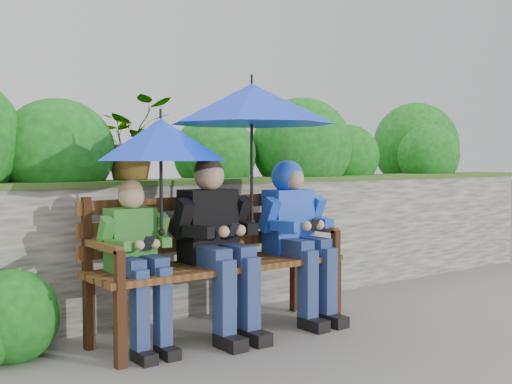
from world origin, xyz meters
TOP-DOWN VIEW (x-y plane):
  - ground at (0.00, 0.00)m, footprint 60.00×60.00m
  - garden_backdrop at (-0.02, 1.58)m, footprint 8.00×2.89m
  - park_bench at (-0.37, 0.09)m, footprint 1.80×0.53m
  - boy_left at (-0.98, 0.01)m, footprint 0.43×0.50m
  - boy_middle at (-0.41, -0.01)m, footprint 0.54×0.63m
  - boy_right at (0.30, 0.01)m, footprint 0.52×0.63m
  - umbrella_left at (-0.83, -0.02)m, footprint 0.83×0.83m
  - umbrella_right at (-0.12, -0.02)m, footprint 1.14×1.14m

SIDE VIEW (x-z plane):
  - ground at x=0.00m, z-range 0.00..0.00m
  - park_bench at x=-0.37m, z-range 0.07..1.02m
  - boy_left at x=-0.98m, z-range 0.08..1.14m
  - garden_backdrop at x=-0.02m, z-range -0.28..1.60m
  - boy_middle at x=-0.41m, z-range 0.07..1.27m
  - boy_right at x=0.30m, z-range 0.11..1.29m
  - umbrella_left at x=-0.83m, z-range 0.91..1.70m
  - umbrella_right at x=-0.12m, z-range 1.05..2.08m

